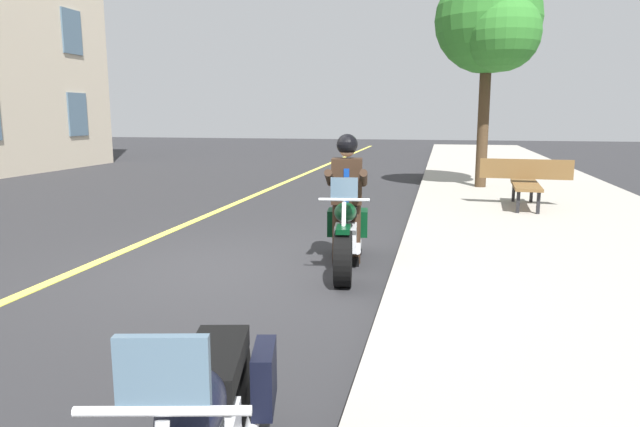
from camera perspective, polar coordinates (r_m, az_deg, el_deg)
name	(u,v)px	position (r m, az deg, el deg)	size (l,w,h in m)	color
ground_plane	(237,270)	(7.46, -8.32, -5.66)	(80.00, 80.00, 0.00)	#28282B
sidewalk_curb	(615,287)	(7.26, 27.46, -6.52)	(60.00, 5.00, 0.15)	#9E998E
lane_center_stripe	(99,262)	(8.36, -21.33, -4.52)	(60.00, 0.16, 0.01)	#E5DB4C
motorcycle_main	(346,234)	(7.44, 2.64, -2.03)	(2.22, 0.77, 1.26)	black
rider_main	(347,187)	(7.53, 2.71, 2.62)	(0.67, 0.61, 1.74)	black
bench_sidewalk	(526,179)	(12.16, 19.96, 3.28)	(1.83, 1.80, 0.95)	brown
street_tree_curbside	(492,24)	(15.18, 16.83, 17.74)	(2.80, 2.60, 5.44)	#42301E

